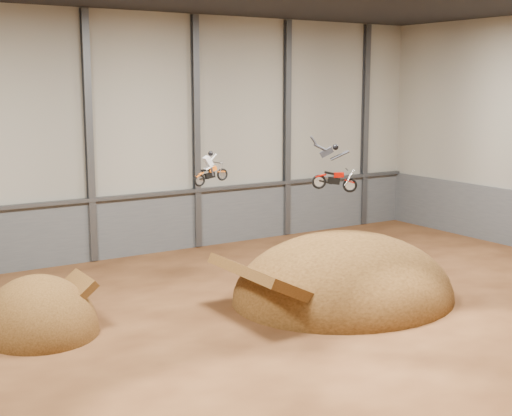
{
  "coord_description": "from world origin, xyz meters",
  "views": [
    {
      "loc": [
        -16.73,
        -23.31,
        9.97
      ],
      "look_at": [
        0.71,
        4.0,
        4.29
      ],
      "focal_mm": 50.0,
      "sensor_mm": 36.0,
      "label": 1
    }
  ],
  "objects_px": {
    "landing_ramp": "(343,298)",
    "fmx_rider_b": "(334,165)",
    "fmx_rider_a": "(212,166)",
    "takeoff_ramp": "(40,332)"
  },
  "relations": [
    {
      "from": "fmx_rider_a",
      "to": "takeoff_ramp",
      "type": "bearing_deg",
      "value": -171.23
    },
    {
      "from": "landing_ramp",
      "to": "fmx_rider_b",
      "type": "bearing_deg",
      "value": 138.27
    },
    {
      "from": "landing_ramp",
      "to": "fmx_rider_a",
      "type": "height_order",
      "value": "fmx_rider_a"
    },
    {
      "from": "landing_ramp",
      "to": "fmx_rider_b",
      "type": "height_order",
      "value": "fmx_rider_b"
    },
    {
      "from": "takeoff_ramp",
      "to": "fmx_rider_b",
      "type": "bearing_deg",
      "value": -11.71
    },
    {
      "from": "takeoff_ramp",
      "to": "fmx_rider_b",
      "type": "height_order",
      "value": "fmx_rider_b"
    },
    {
      "from": "takeoff_ramp",
      "to": "fmx_rider_a",
      "type": "distance_m",
      "value": 11.03
    },
    {
      "from": "landing_ramp",
      "to": "fmx_rider_a",
      "type": "xyz_separation_m",
      "value": [
        -4.33,
        4.81,
        6.07
      ]
    },
    {
      "from": "landing_ramp",
      "to": "fmx_rider_b",
      "type": "relative_size",
      "value": 3.91
    },
    {
      "from": "landing_ramp",
      "to": "fmx_rider_a",
      "type": "distance_m",
      "value": 8.88
    }
  ]
}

